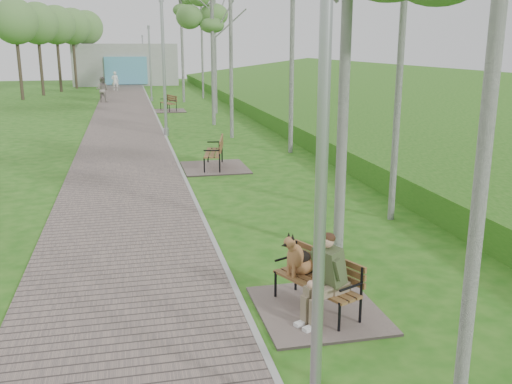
% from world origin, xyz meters
% --- Properties ---
extents(ground, '(120.00, 120.00, 0.00)m').
position_xyz_m(ground, '(0.00, 0.00, 0.00)').
color(ground, '#1F5D12').
rests_on(ground, ground).
extents(walkway, '(3.50, 67.00, 0.04)m').
position_xyz_m(walkway, '(-1.75, 21.50, 0.02)').
color(walkway, '#675954').
rests_on(walkway, ground).
extents(kerb, '(0.10, 67.00, 0.05)m').
position_xyz_m(kerb, '(0.00, 21.50, 0.03)').
color(kerb, '#999993').
rests_on(kerb, ground).
extents(embankment, '(14.00, 70.00, 1.60)m').
position_xyz_m(embankment, '(12.00, 20.00, 0.00)').
color(embankment, '#548B2C').
rests_on(embankment, ground).
extents(building_north, '(10.00, 5.20, 4.00)m').
position_xyz_m(building_north, '(-1.50, 50.97, 1.99)').
color(building_north, '#9E9E99').
rests_on(building_north, ground).
extents(bench_main, '(1.82, 2.02, 1.58)m').
position_xyz_m(bench_main, '(1.00, -1.30, 0.44)').
color(bench_main, '#675954').
rests_on(bench_main, ground).
extents(bench_second, '(2.06, 2.29, 1.27)m').
position_xyz_m(bench_second, '(1.08, 9.32, 0.24)').
color(bench_second, '#675954').
rests_on(bench_second, ground).
extents(bench_third, '(1.91, 2.13, 1.18)m').
position_xyz_m(bench_third, '(0.87, 26.26, 0.22)').
color(bench_third, '#675954').
rests_on(bench_third, ground).
extents(lamp_post_near, '(0.19, 0.19, 4.99)m').
position_xyz_m(lamp_post_near, '(0.16, -3.87, 2.33)').
color(lamp_post_near, '#A2A5AB').
rests_on(lamp_post_near, ground).
extents(lamp_post_second, '(0.23, 0.23, 5.93)m').
position_xyz_m(lamp_post_second, '(0.06, 16.54, 2.77)').
color(lamp_post_second, '#A2A5AB').
rests_on(lamp_post_second, ground).
extents(lamp_post_third, '(0.20, 0.20, 5.21)m').
position_xyz_m(lamp_post_third, '(0.17, 32.91, 2.44)').
color(lamp_post_third, '#A2A5AB').
rests_on(lamp_post_third, ground).
extents(lamp_post_far, '(0.19, 0.19, 4.81)m').
position_xyz_m(lamp_post_far, '(0.24, 50.08, 2.25)').
color(lamp_post_far, '#A2A5AB').
rests_on(lamp_post_far, ground).
extents(pedestrian_near, '(0.61, 0.41, 1.66)m').
position_xyz_m(pedestrian_near, '(-2.49, 43.15, 0.83)').
color(pedestrian_near, white).
rests_on(pedestrian_near, ground).
extents(pedestrian_far, '(1.02, 0.90, 1.77)m').
position_xyz_m(pedestrian_far, '(-3.20, 32.58, 0.89)').
color(pedestrian_far, gray).
rests_on(pedestrian_far, ground).
extents(birch_mid_c, '(2.51, 2.51, 7.63)m').
position_xyz_m(birch_mid_c, '(2.65, 19.61, 5.99)').
color(birch_mid_c, silver).
rests_on(birch_mid_c, ground).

